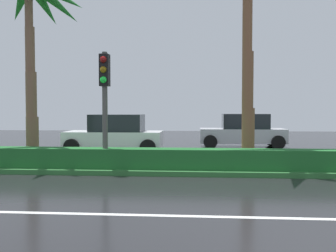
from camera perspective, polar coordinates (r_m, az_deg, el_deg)
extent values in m
cube|color=black|center=(14.05, 12.36, -5.69)|extent=(90.00, 42.00, 0.10)
cube|color=white|center=(7.30, 20.06, -12.94)|extent=(81.00, 0.14, 0.01)
cube|color=#2D6B33|center=(13.06, 12.97, -5.76)|extent=(85.50, 4.00, 0.15)
cube|color=#1E6028|center=(11.64, 14.00, -4.91)|extent=(76.50, 0.70, 0.60)
cylinder|color=brown|center=(13.84, -19.68, -1.87)|extent=(0.42, 0.42, 1.54)
cylinder|color=brown|center=(13.88, -19.85, 4.48)|extent=(0.37, 0.37, 1.54)
cylinder|color=brown|center=(14.09, -20.02, 10.73)|extent=(0.32, 0.32, 1.54)
cylinder|color=brown|center=(14.46, -20.19, 16.72)|extent=(0.27, 0.27, 1.54)
cone|color=#206C27|center=(14.92, -16.74, 17.45)|extent=(1.87, 1.98, 1.64)
cone|color=#206C27|center=(15.32, -18.23, 17.09)|extent=(0.84, 2.23, 1.61)
cone|color=#206C27|center=(15.46, -21.19, 17.10)|extent=(1.84, 2.05, 1.53)
cylinder|color=brown|center=(12.67, 11.93, -1.49)|extent=(0.42, 0.42, 1.83)
cylinder|color=brown|center=(12.68, 11.88, 6.80)|extent=(0.37, 0.37, 1.83)
cylinder|color=brown|center=(12.95, 11.84, 14.92)|extent=(0.32, 0.32, 1.83)
cylinder|color=#4C4C47|center=(11.67, -9.45, 2.34)|extent=(0.16, 0.16, 3.52)
cube|color=black|center=(11.73, -9.49, 8.26)|extent=(0.28, 0.32, 0.96)
sphere|color=maroon|center=(11.60, -9.71, 9.82)|extent=(0.20, 0.20, 0.20)
sphere|color=#7F600F|center=(11.57, -9.70, 8.35)|extent=(0.20, 0.20, 0.20)
sphere|color=#1EEA3F|center=(11.54, -9.69, 6.86)|extent=(0.20, 0.20, 0.20)
cube|color=white|center=(17.23, -8.12, -2.00)|extent=(4.30, 1.76, 0.72)
cube|color=#1E2328|center=(17.16, -7.64, 0.46)|extent=(2.30, 1.58, 0.76)
cylinder|color=black|center=(16.84, -14.28, -3.04)|extent=(0.68, 0.22, 0.68)
cylinder|color=black|center=(18.54, -12.49, -2.52)|extent=(0.68, 0.22, 0.68)
cylinder|color=black|center=(16.08, -3.06, -3.22)|extent=(0.68, 0.22, 0.68)
cylinder|color=black|center=(17.86, -2.30, -2.65)|extent=(0.68, 0.22, 0.68)
cube|color=silver|center=(19.90, 11.05, -1.43)|extent=(4.30, 1.76, 0.72)
cube|color=#1E2328|center=(19.89, 11.50, 0.70)|extent=(2.30, 1.58, 0.76)
cylinder|color=black|center=(18.91, 6.38, -2.39)|extent=(0.68, 0.22, 0.68)
cylinder|color=black|center=(20.70, 6.22, -1.97)|extent=(0.68, 0.22, 0.68)
cylinder|color=black|center=(19.30, 16.23, -2.37)|extent=(0.68, 0.22, 0.68)
cylinder|color=black|center=(21.06, 15.24, -1.97)|extent=(0.68, 0.22, 0.68)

